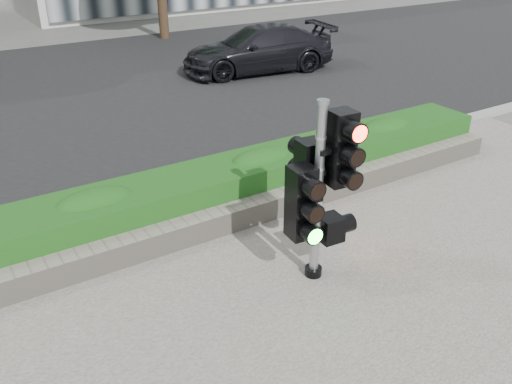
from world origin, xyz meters
The scene contains 7 objects.
ground centered at (0.00, 0.00, 0.00)m, with size 120.00×120.00×0.00m, color #51514C.
road centered at (0.00, 10.00, 0.01)m, with size 60.00×13.00×0.02m, color black.
curb centered at (0.00, 3.15, 0.06)m, with size 60.00×0.25×0.12m, color gray.
stone_wall centered at (0.00, 1.90, 0.20)m, with size 12.00×0.32×0.34m, color gray.
hedge centered at (0.00, 2.55, 0.37)m, with size 12.00×1.00×0.68m, color #2F7A25.
traffic_signal centered at (0.88, 0.35, 1.31)m, with size 0.81×0.61×2.32m.
car_dark centered at (5.82, 9.41, 0.67)m, with size 1.82×4.48×1.30m, color black.
Camera 1 is at (-2.83, -4.11, 4.12)m, focal length 38.00 mm.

